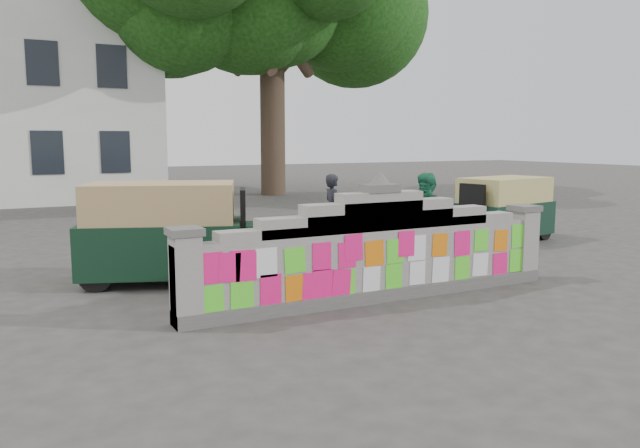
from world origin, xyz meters
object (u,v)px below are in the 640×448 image
at_px(cyclist_bike, 333,238).
at_px(rickshaw_left, 167,231).
at_px(pedestrian, 428,219).
at_px(rickshaw_right, 502,208).
at_px(cyclist_rider, 333,223).

relative_size(cyclist_bike, rickshaw_left, 0.53).
height_order(pedestrian, rickshaw_right, pedestrian).
bearing_deg(pedestrian, cyclist_bike, -173.25).
height_order(cyclist_bike, rickshaw_right, rickshaw_right).
distance_m(cyclist_bike, cyclist_rider, 0.31).
distance_m(cyclist_rider, rickshaw_left, 3.61).
bearing_deg(cyclist_bike, rickshaw_left, 105.48).
xyz_separation_m(pedestrian, rickshaw_right, (3.41, 1.51, -0.11)).
relative_size(cyclist_bike, pedestrian, 0.93).
height_order(cyclist_bike, rickshaw_left, rickshaw_left).
distance_m(rickshaw_left, rickshaw_right, 8.38).
distance_m(cyclist_bike, rickshaw_right, 4.79).
bearing_deg(pedestrian, cyclist_rider, -173.25).
bearing_deg(cyclist_rider, rickshaw_right, -81.63).
bearing_deg(rickshaw_right, cyclist_rider, -9.41).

